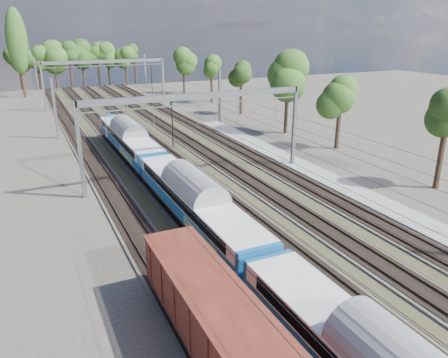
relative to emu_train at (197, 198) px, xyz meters
name	(u,v)px	position (x,y,z in m)	size (l,w,h in m)	color
track_bed	(157,145)	(4.50, 25.78, -2.55)	(21.00, 130.00, 0.34)	#47423A
platform	(355,192)	(16.50, 0.78, -2.50)	(3.00, 70.00, 0.30)	gray
catenary	(141,90)	(4.83, 33.47, 3.75)	(25.65, 130.00, 9.00)	slate
tree_belt	(126,59)	(12.56, 75.42, 5.33)	(40.16, 99.43, 12.27)	black
poplar	(17,42)	(-10.00, 78.78, 9.24)	(4.40, 4.40, 19.04)	black
emu_train	(197,198)	(0.00, 0.00, 0.00)	(3.08, 65.13, 4.51)	black
freight_boxcar	(219,325)	(-4.50, -14.03, -0.38)	(2.99, 14.41, 3.72)	black
worker	(99,101)	(3.21, 61.26, -1.74)	(0.67, 0.44, 1.83)	black
signal_near	(172,118)	(6.21, 24.08, 1.36)	(0.44, 0.40, 6.33)	black
signal_far	(152,76)	(17.87, 73.80, 1.36)	(0.40, 0.37, 6.35)	black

